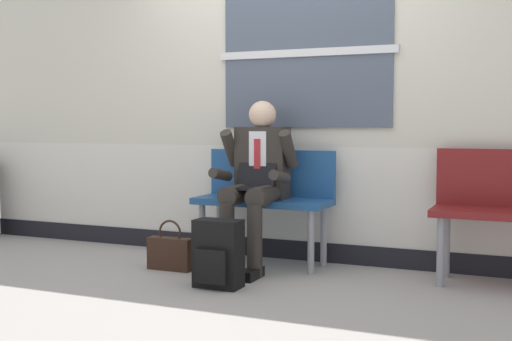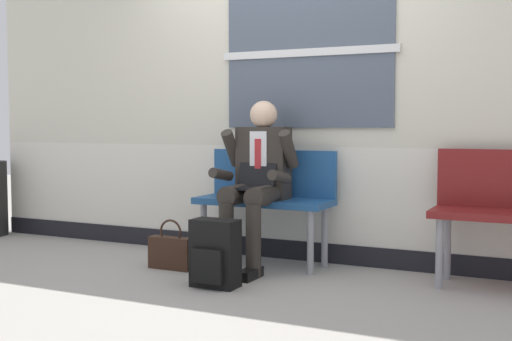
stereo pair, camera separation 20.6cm
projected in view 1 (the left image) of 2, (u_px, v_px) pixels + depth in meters
ground_plane at (260, 271)px, 4.89m from camera, size 18.00×18.00×0.00m
station_wall at (287, 68)px, 5.28m from camera, size 6.06×0.16×3.10m
bench_with_person at (266, 195)px, 5.12m from camera, size 1.06×0.42×0.89m
person_seated at (256, 178)px, 4.93m from camera, size 0.57×0.70×1.27m
backpack at (218, 255)px, 4.38m from camera, size 0.31×0.21×0.46m
handbag at (170, 252)px, 4.92m from camera, size 0.35×0.10×0.38m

